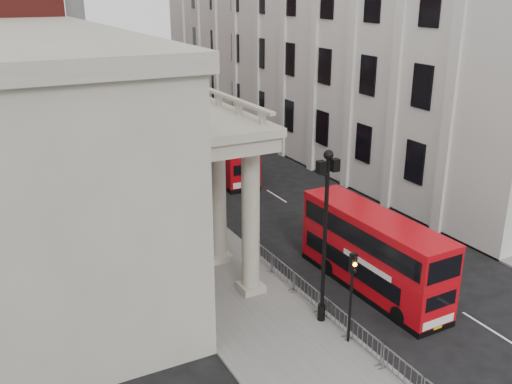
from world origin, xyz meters
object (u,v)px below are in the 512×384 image
pedestrian_c (188,219)px  lamp_post_north (128,104)px  traffic_light (352,282)px  bus_near (373,251)px  bus_far (222,146)px  lamp_post_mid (193,144)px  lamp_post_south (325,226)px  pedestrian_a (170,214)px  pedestrian_b (131,211)px

pedestrian_c → lamp_post_north: bearing=99.5°
traffic_light → lamp_post_north: bearing=90.2°
bus_near → bus_far: bearing=85.5°
traffic_light → bus_near: bearing=41.6°
lamp_post_mid → traffic_light: (0.10, -18.02, -1.80)m
traffic_light → pedestrian_c: (-1.88, 14.77, -2.17)m
bus_near → bus_far: 21.55m
lamp_post_south → lamp_post_mid: size_ratio=1.00×
traffic_light → bus_near: 5.42m
lamp_post_south → lamp_post_north: bearing=90.0°
pedestrian_a → lamp_post_mid: bearing=29.9°
pedestrian_b → bus_far: bearing=-136.7°
lamp_post_north → bus_near: 30.87m
traffic_light → pedestrian_a: 16.27m
lamp_post_mid → pedestrian_c: (-1.78, -3.25, -3.98)m
pedestrian_b → pedestrian_c: (2.90, -2.77, -0.13)m
traffic_light → pedestrian_c: traffic_light is taller
pedestrian_a → pedestrian_b: bearing=132.8°
traffic_light → bus_near: (3.99, 3.55, -0.95)m
lamp_post_mid → pedestrian_c: size_ratio=5.12×
bus_far → pedestrian_c: 12.58m
lamp_post_south → bus_near: bearing=20.5°
bus_far → pedestrian_b: 12.57m
pedestrian_a → pedestrian_c: 1.41m
lamp_post_mid → bus_far: size_ratio=0.77×
lamp_post_mid → bus_near: lamp_post_mid is taller
bus_far → bus_near: bearing=-88.9°
pedestrian_c → bus_near: bearing=-47.6°
pedestrian_a → pedestrian_b: pedestrian_b is taller
lamp_post_south → traffic_light: lamp_post_south is taller
bus_far → pedestrian_a: (-7.90, -9.15, -1.37)m
traffic_light → pedestrian_a: size_ratio=2.39×
lamp_post_north → pedestrian_c: 19.74m
lamp_post_south → pedestrian_a: (-2.60, 13.89, -3.89)m
bus_near → lamp_post_south: bearing=-160.9°
lamp_post_south → lamp_post_north: same height
traffic_light → pedestrian_a: (-2.70, 15.91, -2.09)m
pedestrian_c → pedestrian_b: bearing=151.1°
lamp_post_south → pedestrian_a: lamp_post_south is taller
pedestrian_a → bus_near: bearing=-70.8°
bus_near → pedestrian_b: bus_near is taller
traffic_light → pedestrian_b: (-4.78, 17.54, -2.05)m
lamp_post_south → pedestrian_b: (-4.68, 15.52, -3.85)m
bus_near → pedestrian_c: size_ratio=5.92×
lamp_post_mid → pedestrian_a: 5.13m
lamp_post_south → bus_near: 5.16m
pedestrian_b → lamp_post_north: bearing=-99.5°
pedestrian_a → bus_far: bearing=40.1°
lamp_post_north → pedestrian_a: lamp_post_north is taller
lamp_post_mid → bus_near: bearing=-74.2°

